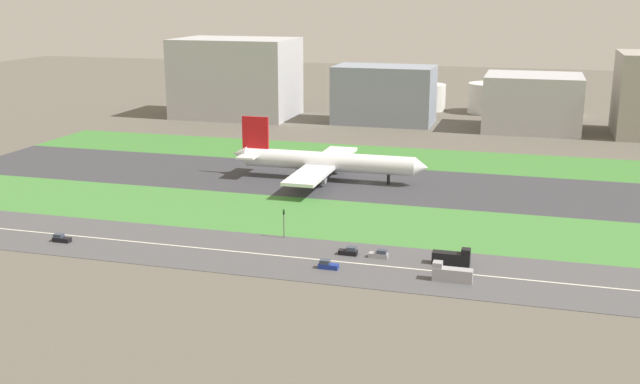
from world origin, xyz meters
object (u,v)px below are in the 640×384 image
at_px(car_3, 61,239).
at_px(terminal_building, 236,78).
at_px(fuel_tank_centre, 491,98).
at_px(car_0, 379,254).
at_px(traffic_light, 284,221).
at_px(fuel_tank_east, 563,102).
at_px(car_2, 349,251).
at_px(hangar_building, 384,95).
at_px(airliner, 324,161).
at_px(office_tower, 532,103).
at_px(fuel_tank_west, 427,97).
at_px(truck_1, 452,258).
at_px(car_1, 328,265).
at_px(truck_0, 451,274).

height_order(car_3, terminal_building, terminal_building).
bearing_deg(fuel_tank_centre, car_0, -92.80).
relative_size(traffic_light, fuel_tank_east, 0.39).
relative_size(car_2, hangar_building, 0.10).
distance_m(car_2, terminal_building, 208.89).
xyz_separation_m(car_0, fuel_tank_centre, (11.09, 227.00, 6.51)).
bearing_deg(traffic_light, terminal_building, 115.35).
bearing_deg(terminal_building, fuel_tank_east, 16.32).
bearing_deg(car_2, car_3, -171.86).
xyz_separation_m(airliner, terminal_building, (-75.96, 114.00, 12.55)).
height_order(terminal_building, fuel_tank_centre, terminal_building).
xyz_separation_m(traffic_light, terminal_building, (-82.43, 174.01, 14.49)).
xyz_separation_m(hangar_building, office_tower, (66.21, 0.00, -1.04)).
distance_m(airliner, fuel_tank_west, 159.36).
bearing_deg(truck_1, office_tower, 85.42).
relative_size(traffic_light, hangar_building, 0.16).
height_order(car_1, office_tower, office_tower).
bearing_deg(car_0, car_2, 180.00).
xyz_separation_m(airliner, car_3, (-44.88, -78.00, -5.31)).
bearing_deg(car_0, fuel_tank_east, 78.66).
bearing_deg(fuel_tank_east, terminal_building, -163.68).
distance_m(car_1, terminal_building, 216.56).
bearing_deg(fuel_tank_west, office_tower, -40.51).
height_order(airliner, fuel_tank_east, airliner).
bearing_deg(truck_0, terminal_building, -56.80).
bearing_deg(fuel_tank_east, fuel_tank_west, 180.00).
distance_m(car_0, traffic_light, 27.16).
distance_m(traffic_light, fuel_tank_east, 230.32).
xyz_separation_m(terminal_building, fuel_tank_east, (153.68, 45.00, -12.03)).
distance_m(airliner, car_2, 72.65).
relative_size(traffic_light, fuel_tank_centre, 0.31).
xyz_separation_m(car_2, car_0, (7.20, 0.00, 0.00)).
height_order(car_2, truck_1, truck_1).
bearing_deg(airliner, fuel_tank_centre, 74.77).
relative_size(airliner, truck_1, 7.74).
bearing_deg(car_1, fuel_tank_east, -103.09).
relative_size(traffic_light, terminal_building, 0.13).
height_order(terminal_building, office_tower, terminal_building).
bearing_deg(car_1, hangar_building, -82.45).
relative_size(car_0, fuel_tank_centre, 0.19).
xyz_separation_m(car_2, hangar_building, (-27.82, 182.00, 12.27)).
bearing_deg(fuel_tank_centre, hangar_building, -135.70).
bearing_deg(truck_1, car_3, -173.91).
distance_m(truck_0, terminal_building, 230.08).
relative_size(car_1, traffic_light, 0.61).
bearing_deg(fuel_tank_west, truck_1, -80.48).
bearing_deg(fuel_tank_centre, terminal_building, -159.33).
height_order(truck_0, fuel_tank_west, fuel_tank_west).
height_order(car_0, fuel_tank_west, fuel_tank_west).
bearing_deg(fuel_tank_centre, car_2, -94.61).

